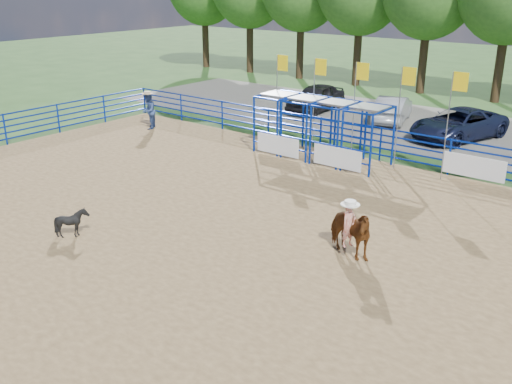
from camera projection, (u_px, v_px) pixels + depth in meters
ground at (227, 239)px, 17.21m from camera, size 120.00×120.00×0.00m
arena_dirt at (227, 239)px, 17.21m from camera, size 30.00×20.00×0.02m
gravel_strip at (441, 129)px, 29.72m from camera, size 40.00×10.00×0.01m
horse_and_rider at (349, 228)px, 15.88m from camera, size 1.95×1.31×2.30m
calf at (72, 222)px, 17.19m from camera, size 0.90×0.82×0.92m
spectator_cowboy at (149, 110)px, 29.47m from camera, size 1.11×1.15×1.93m
car_a at (316, 98)px, 33.59m from camera, size 2.02×4.65×1.56m
car_b at (393, 109)px, 31.05m from camera, size 2.60×4.55×1.42m
car_c at (458, 124)px, 27.71m from camera, size 3.94×5.77×1.47m
perimeter_fence at (227, 216)px, 16.95m from camera, size 30.10×20.10×1.50m
chute_assembly at (328, 131)px, 24.37m from camera, size 19.32×2.41×4.20m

